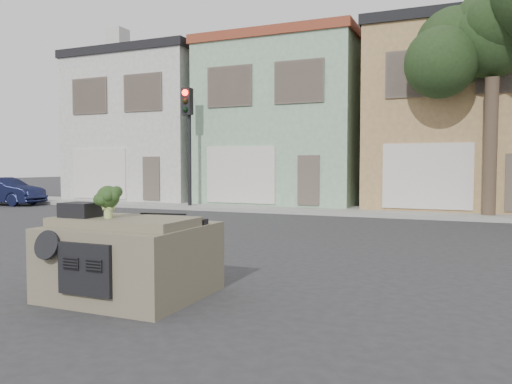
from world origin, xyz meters
The scene contains 12 objects.
ground_plane centered at (0.00, 0.00, 0.00)m, with size 120.00×120.00×0.00m, color #303033.
sidewalk centered at (0.00, 10.50, 0.07)m, with size 40.00×3.00×0.15m, color gray.
townhouse_white centered at (-11.00, 14.50, 3.77)m, with size 7.20×8.20×7.55m, color beige.
townhouse_mint centered at (-3.50, 14.50, 3.77)m, with size 7.20×8.20×7.55m, color #8CB08F.
townhouse_tan centered at (4.00, 14.50, 3.77)m, with size 7.20×8.20×7.55m, color tan.
navy_sedan centered at (-15.61, 8.08, 0.00)m, with size 1.36×3.90×1.28m, color #101532.
traffic_signal centered at (-6.50, 9.50, 2.55)m, with size 0.40×0.40×5.10m, color black.
tree_near centered at (5.00, 9.80, 4.25)m, with size 4.40×4.00×8.50m, color #213618.
car_dashboard centered at (0.00, -3.00, 0.56)m, with size 2.00×1.80×1.12m, color #6C644E.
instrument_hump centered at (-0.58, -3.35, 1.22)m, with size 0.48×0.38×0.20m, color black.
wiper_arm centered at (0.28, -2.62, 1.13)m, with size 0.70×0.03×0.02m, color black.
broccoli centered at (-0.13, -3.32, 1.34)m, with size 0.37×0.37×0.45m, color #203616.
Camera 1 is at (4.31, -8.69, 1.82)m, focal length 35.00 mm.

